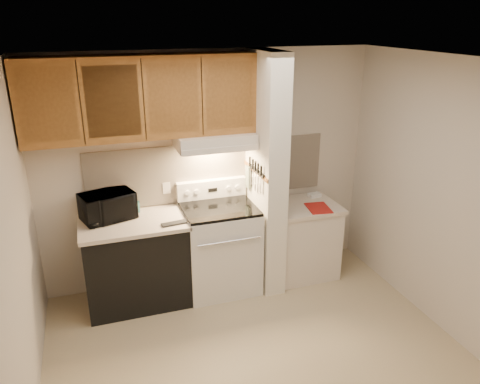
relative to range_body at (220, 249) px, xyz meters
name	(u,v)px	position (x,y,z in m)	size (l,w,h in m)	color
floor	(257,353)	(0.00, -1.16, -0.46)	(3.60, 3.60, 0.00)	tan
ceiling	(262,62)	(0.00, -1.16, 2.04)	(3.60, 3.60, 0.00)	white
wall_back	(210,169)	(0.00, 0.34, 0.79)	(3.60, 0.02, 2.50)	beige
wall_left	(10,260)	(-1.80, -1.16, 0.79)	(0.02, 3.00, 2.50)	beige
wall_right	(445,198)	(1.80, -1.16, 0.79)	(0.02, 3.00, 2.50)	beige
backsplash	(210,171)	(0.00, 0.33, 0.78)	(2.60, 0.02, 0.63)	beige
range_body	(220,249)	(0.00, 0.00, 0.00)	(0.76, 0.65, 0.92)	silver
oven_window	(229,259)	(0.00, -0.32, 0.04)	(0.50, 0.01, 0.30)	black
oven_handle	(229,241)	(0.00, -0.35, 0.26)	(0.02, 0.02, 0.65)	silver
cooktop	(219,208)	(0.00, 0.00, 0.48)	(0.74, 0.64, 0.03)	black
range_backguard	(212,189)	(0.00, 0.28, 0.59)	(0.76, 0.08, 0.20)	silver
range_display	(213,190)	(0.00, 0.24, 0.59)	(0.10, 0.01, 0.04)	black
range_knob_left_outer	(187,193)	(-0.28, 0.24, 0.59)	(0.05, 0.05, 0.02)	silver
range_knob_left_inner	(196,192)	(-0.18, 0.24, 0.59)	(0.05, 0.05, 0.02)	silver
range_knob_right_inner	(229,188)	(0.18, 0.24, 0.59)	(0.05, 0.05, 0.02)	silver
range_knob_right_outer	(237,187)	(0.28, 0.24, 0.59)	(0.05, 0.05, 0.02)	silver
dishwasher_front	(137,264)	(-0.88, 0.01, -0.03)	(1.00, 0.63, 0.87)	black
left_countertop	(133,223)	(-0.88, 0.01, 0.43)	(1.04, 0.67, 0.04)	beige
spoon_rest	(174,223)	(-0.51, -0.19, 0.46)	(0.25, 0.08, 0.02)	black
teal_jar	(135,207)	(-0.83, 0.23, 0.51)	(0.10, 0.10, 0.11)	#23595B
outlet	(167,188)	(-0.48, 0.32, 0.64)	(0.08, 0.01, 0.12)	beige
microwave	(107,206)	(-1.10, 0.14, 0.59)	(0.49, 0.33, 0.27)	black
partition_pillar	(266,174)	(0.51, -0.01, 0.79)	(0.22, 0.70, 2.50)	silver
pillar_trim	(255,171)	(0.39, -0.01, 0.84)	(0.01, 0.70, 0.04)	#9A612A
knife_strip	(257,171)	(0.39, -0.06, 0.86)	(0.02, 0.42, 0.04)	black
knife_blade_a	(260,185)	(0.38, -0.20, 0.76)	(0.01, 0.04, 0.16)	silver
knife_handle_a	(261,171)	(0.38, -0.22, 0.91)	(0.02, 0.02, 0.10)	black
knife_blade_b	(258,183)	(0.38, -0.13, 0.75)	(0.01, 0.04, 0.18)	silver
knife_handle_b	(258,168)	(0.38, -0.13, 0.91)	(0.02, 0.02, 0.10)	black
knife_blade_c	(255,182)	(0.38, -0.06, 0.74)	(0.01, 0.04, 0.20)	silver
knife_handle_c	(255,166)	(0.38, -0.06, 0.91)	(0.02, 0.02, 0.10)	black
knife_blade_d	(253,178)	(0.38, 0.02, 0.76)	(0.01, 0.04, 0.16)	silver
knife_handle_d	(253,164)	(0.38, 0.02, 0.91)	(0.02, 0.02, 0.10)	black
knife_blade_e	(250,176)	(0.38, 0.10, 0.75)	(0.01, 0.04, 0.18)	silver
knife_handle_e	(250,161)	(0.38, 0.11, 0.91)	(0.02, 0.02, 0.10)	black
oven_mitt	(248,177)	(0.38, 0.17, 0.72)	(0.03, 0.10, 0.24)	slate
right_cab_base	(302,241)	(0.97, -0.01, -0.06)	(0.70, 0.60, 0.81)	beige
right_countertop	(304,206)	(0.97, -0.01, 0.37)	(0.74, 0.64, 0.04)	beige
red_folder	(318,208)	(1.07, -0.16, 0.40)	(0.23, 0.31, 0.01)	#AA1A15
white_box	(314,195)	(1.19, 0.17, 0.41)	(0.14, 0.10, 0.04)	white
range_hood	(215,140)	(0.00, 0.12, 1.17)	(0.78, 0.44, 0.15)	beige
hood_lip	(220,150)	(0.00, -0.08, 1.12)	(0.78, 0.04, 0.06)	beige
upper_cabinets	(141,97)	(-0.69, 0.17, 1.62)	(2.18, 0.33, 0.77)	#9A612A
cab_door_a	(47,105)	(-1.51, 0.01, 1.62)	(0.46, 0.01, 0.63)	#9A612A
cab_gap_a	(80,103)	(-1.23, 0.01, 1.62)	(0.01, 0.01, 0.73)	black
cab_door_b	(113,102)	(-0.96, 0.01, 1.62)	(0.46, 0.01, 0.63)	#9A612A
cab_gap_b	(144,100)	(-0.69, 0.01, 1.62)	(0.01, 0.01, 0.73)	black
cab_door_c	(173,98)	(-0.42, 0.01, 1.62)	(0.46, 0.01, 0.63)	#9A612A
cab_gap_c	(202,97)	(-0.14, 0.01, 1.62)	(0.01, 0.01, 0.73)	black
cab_door_d	(230,95)	(0.13, 0.01, 1.62)	(0.46, 0.01, 0.63)	#9A612A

